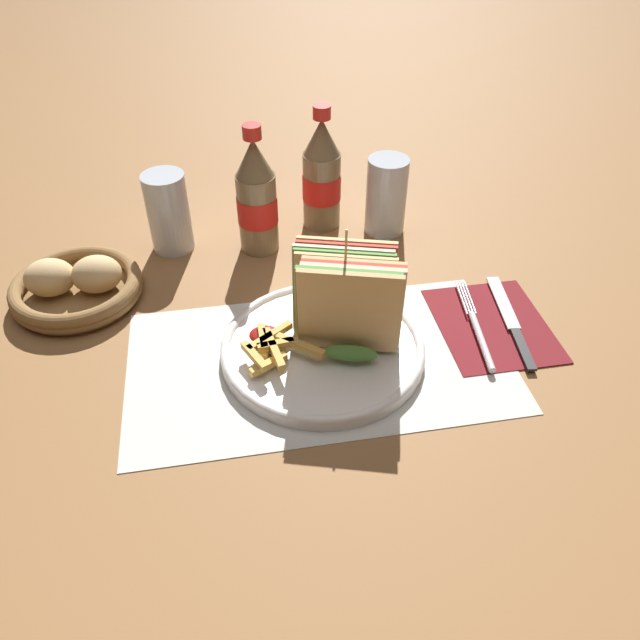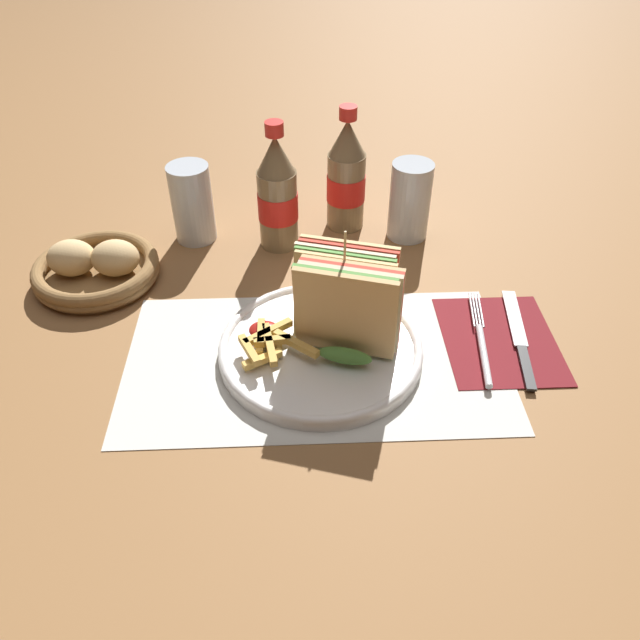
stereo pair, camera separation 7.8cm
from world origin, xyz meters
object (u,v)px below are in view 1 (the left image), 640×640
Objects in this scene: knife at (511,321)px; bread_basket at (76,286)px; club_sandwich at (348,300)px; coke_bottle_far at (322,177)px; glass_far at (169,217)px; coke_bottle_near at (257,199)px; fork at (478,331)px; plate_main at (323,348)px; glass_near at (386,200)px.

knife is 0.60m from bread_basket.
club_sandwich is 0.89× the size of bread_basket.
glass_far is at bearing -173.14° from coke_bottle_far.
glass_far is (-0.13, 0.02, -0.03)m from coke_bottle_near.
bread_basket is (-0.35, 0.17, -0.06)m from club_sandwich.
plate_main is at bearing -173.11° from fork.
club_sandwich is 0.31m from coke_bottle_far.
knife is at bearing -38.19° from coke_bottle_near.
glass_far reaches higher than knife.
fork is at bearing -78.74° from glass_near.
knife is (0.26, 0.01, -0.00)m from plate_main.
club_sandwich is 0.24m from knife.
bread_basket is at bearing 154.41° from club_sandwich.
glass_near is at bearing -1.19° from glass_far.
glass_near is 0.34m from glass_far.
coke_bottle_far is at bearing 6.86° from glass_far.
glass_far is (-0.39, 0.29, 0.04)m from fork.
coke_bottle_far is at bearing 131.85° from knife.
fork is 1.01× the size of bread_basket.
coke_bottle_near is 0.21m from glass_near.
knife is 1.56× the size of glass_far.
glass_near is at bearing 4.63° from coke_bottle_near.
glass_far is at bearing 178.81° from glass_near.
club_sandwich is 1.29× the size of glass_far.
glass_near reaches higher than bread_basket.
plate_main is 0.36m from bread_basket.
glass_near is at bearing 61.31° from plate_main.
fork is at bearing -2.48° from club_sandwich.
fork is 0.91× the size of coke_bottle_far.
plate_main is at bearing -56.55° from glass_far.
knife is (0.05, 0.02, -0.00)m from fork.
coke_bottle_near reaches higher than glass_far.
glass_near is 0.48m from bread_basket.
fork is 0.55m from bread_basket.
coke_bottle_near is 0.14m from glass_far.
coke_bottle_far reaches higher than club_sandwich.
fork is 1.46× the size of glass_far.
club_sandwich is 0.80× the size of coke_bottle_far.
coke_bottle_far is (0.05, 0.31, 0.08)m from plate_main.
knife is at bearing -31.16° from glass_far.
glass_far reaches higher than plate_main.
fork is 0.49m from glass_far.
coke_bottle_far is at bearing 123.28° from fork.
plate_main reaches higher than knife.
fork is 0.91× the size of coke_bottle_near.
coke_bottle_far is 1.61× the size of glass_near.
glass_near is at bearing -20.32° from coke_bottle_far.
bread_basket is at bearing -140.38° from glass_far.
plate_main is at bearing -78.29° from coke_bottle_near.
knife is (0.23, 0.01, -0.07)m from club_sandwich.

